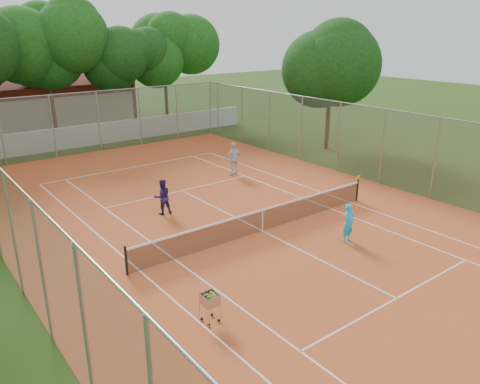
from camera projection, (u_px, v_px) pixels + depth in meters
ground at (262, 231)px, 19.14m from camera, size 120.00×120.00×0.00m
court_pad at (262, 231)px, 19.14m from camera, size 18.00×34.00×0.02m
court_lines at (262, 231)px, 19.14m from camera, size 10.98×23.78×0.01m
tennis_net at (262, 220)px, 18.98m from camera, size 11.88×0.10×0.98m
perimeter_fence at (263, 185)px, 18.49m from camera, size 18.00×34.00×4.00m
boundary_wall at (90, 135)px, 33.12m from camera, size 26.00×0.30×1.50m
clubhouse at (20, 101)px, 38.98m from camera, size 16.40×9.00×4.40m
tropical_trees at (68, 70)px, 33.97m from camera, size 29.00×19.00×10.00m
player_near at (349, 223)px, 17.93m from camera, size 0.61×0.45×1.55m
player_far_left at (162, 197)px, 20.69m from camera, size 0.87×0.74×1.59m
player_far_right at (234, 159)px, 26.18m from camera, size 1.13×0.51×1.89m
ball_hopper at (210, 307)px, 13.07m from camera, size 0.61×0.61×0.96m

